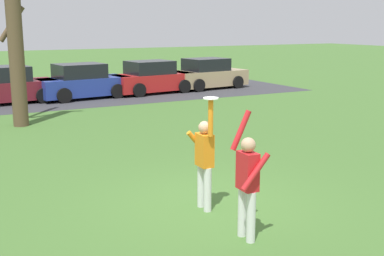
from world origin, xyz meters
TOP-DOWN VIEW (x-y plane):
  - ground_plane at (0.00, 0.00)m, footprint 120.00×120.00m
  - person_catcher at (-0.18, -0.17)m, footprint 0.49×0.55m
  - person_defender at (-0.24, -1.63)m, footprint 0.49×0.56m
  - frisbee_disc at (-0.19, -0.40)m, footprint 0.27×0.27m
  - parked_car_maroon at (-1.48, 14.78)m, footprint 4.28×2.40m
  - parked_car_blue at (1.83, 14.67)m, footprint 4.28×2.40m
  - parked_car_red at (5.37, 14.82)m, footprint 4.28×2.40m
  - parked_car_tan at (8.71, 15.11)m, footprint 4.28×2.40m
  - parking_strip at (0.43, 15.03)m, footprint 25.33×6.40m
  - bare_tree_tall at (-1.84, 9.47)m, footprint 1.81×1.53m

SIDE VIEW (x-z plane):
  - ground_plane at x=0.00m, z-range 0.00..0.00m
  - parking_strip at x=0.43m, z-range 0.00..0.01m
  - parked_car_maroon at x=-1.48m, z-range -0.07..1.52m
  - parked_car_blue at x=1.83m, z-range -0.07..1.52m
  - parked_car_red at x=5.37m, z-range -0.07..1.52m
  - parked_car_tan at x=8.71m, z-range -0.07..1.52m
  - person_defender at x=-0.24m, z-range -0.04..2.00m
  - person_catcher at x=-0.18m, z-range -0.06..2.02m
  - frisbee_disc at x=-0.19m, z-range 2.08..2.10m
  - bare_tree_tall at x=-1.84m, z-range 0.06..6.05m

